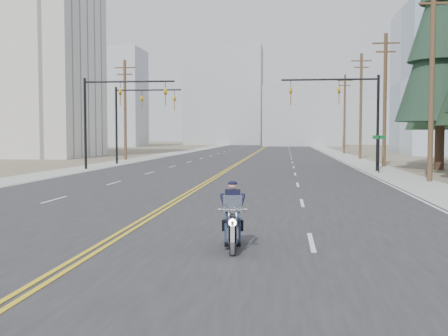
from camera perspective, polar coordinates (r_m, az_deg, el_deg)
ground_plane at (r=11.08m, az=-17.38°, el=-10.72°), size 400.00×400.00×0.00m
road at (r=79.99m, az=3.16°, el=1.49°), size 20.00×200.00×0.01m
sidewalk_left at (r=81.43m, az=-4.95°, el=1.51°), size 3.00×200.00×0.01m
sidewalk_right at (r=80.19m, az=11.39°, el=1.43°), size 3.00×200.00×0.01m
traffic_mast_left at (r=43.96m, az=-11.45°, el=6.29°), size 7.10×0.26×7.00m
traffic_mast_right at (r=42.14m, az=12.65°, el=6.40°), size 7.10×0.26×7.00m
traffic_mast_far at (r=51.72m, az=-9.09°, el=5.80°), size 6.10×0.26×7.00m
street_sign at (r=40.36m, az=15.48°, el=2.05°), size 0.90×0.06×2.62m
utility_pole_b at (r=33.99m, az=20.37°, el=8.78°), size 2.20×0.30×11.50m
utility_pole_c at (r=48.61m, az=16.03°, el=6.88°), size 2.20×0.30×11.00m
utility_pole_d at (r=63.44m, az=13.73°, el=6.30°), size 2.20×0.30×11.50m
utility_pole_e at (r=80.30m, az=12.15°, el=5.51°), size 2.20×0.30×11.00m
utility_pole_left at (r=60.30m, az=-10.01°, el=6.02°), size 2.20×0.30×10.50m
apartment_block at (r=73.49m, az=-20.48°, el=12.85°), size 18.00×14.00×30.00m
haze_bldg_a at (r=131.15m, az=-11.28°, el=6.98°), size 14.00×12.00×22.00m
haze_bldg_b at (r=134.95m, az=7.86°, el=5.21°), size 18.00×14.00×14.00m
haze_bldg_d at (r=151.07m, az=0.05°, el=7.32°), size 20.00×15.00×26.00m
haze_bldg_e at (r=161.19m, az=13.68°, el=4.49°), size 14.00×14.00×12.00m
haze_bldg_f at (r=150.12m, az=-15.02°, el=5.32°), size 12.00×12.00×16.00m
motorcyclist at (r=13.13m, az=0.88°, el=-4.84°), size 1.05×2.09×1.58m
conifer_tall at (r=46.14m, az=21.28°, el=12.97°), size 6.59×6.59×18.32m
conifer_far at (r=54.15m, az=21.15°, el=9.85°), size 5.83×5.83×15.62m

